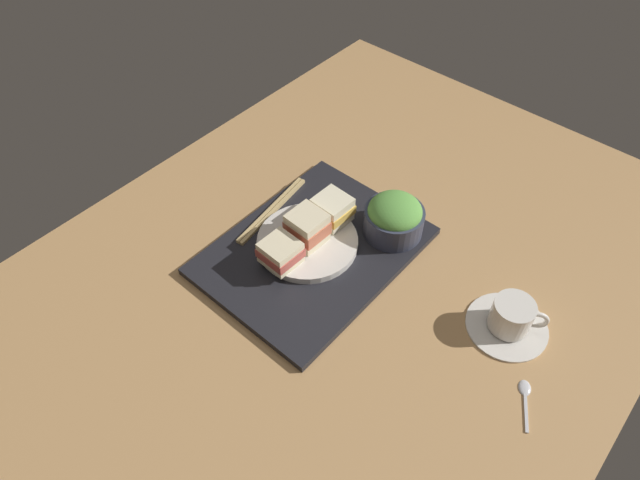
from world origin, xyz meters
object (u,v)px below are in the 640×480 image
Objects in this scene: coffee_cup at (511,319)px; sandwich_plate at (308,242)px; sandwich_near at (332,209)px; sandwich_middle at (307,228)px; teaspoon at (525,393)px; chopsticks_pair at (272,210)px; salad_bowl at (394,217)px; sandwich_far at (281,252)px.

sandwich_plate is at bearing -76.02° from coffee_cup.
sandwich_near is 1.00× the size of sandwich_middle.
sandwich_plate is 45.44cm from teaspoon.
sandwich_middle is at bearing 80.41° from chopsticks_pair.
chopsticks_pair is (11.36, -21.18, -3.56)cm from salad_bowl.
sandwich_plate is 7.76cm from sandwich_near.
salad_bowl is (-6.25, 9.95, -0.19)cm from sandwich_near.
salad_bowl is 38.05cm from teaspoon.
sandwich_far is at bearing -0.89° from sandwich_middle.
sandwich_near is at bearing 114.45° from chopsticks_pair.
sandwich_plate is 1.37× the size of coffee_cup.
coffee_cup reaches higher than chopsticks_pair.
sandwich_middle reaches higher than chopsticks_pair.
salad_bowl reaches higher than sandwich_middle.
chopsticks_pair is 2.53× the size of teaspoon.
coffee_cup is 1.68× the size of teaspoon.
sandwich_middle is at bearing -0.89° from sandwich_near.
sandwich_plate is 2.77× the size of sandwich_middle.
teaspoon is at bearing 88.17° from chopsticks_pair.
sandwich_far reaches higher than teaspoon.
sandwich_middle is at bearing 179.11° from sandwich_far.
sandwich_plate is at bearing 80.41° from chopsticks_pair.
sandwich_middle is (6.99, -0.11, 0.52)cm from sandwich_near.
chopsticks_pair is (-8.87, -11.02, -3.38)cm from sandwich_far.
salad_bowl reaches higher than chopsticks_pair.
teaspoon is (-0.07, 45.40, -1.82)cm from sandwich_plate.
sandwich_far is at bearing -0.89° from sandwich_plate.
sandwich_middle is 0.60× the size of salad_bowl.
salad_bowl reaches higher than sandwich_plate.
teaspoon is (1.81, 56.53, -1.45)cm from chopsticks_pair.
sandwich_middle is 0.83× the size of teaspoon.
sandwich_plate is 2.30× the size of teaspoon.
sandwich_near is (-6.99, 0.11, 3.38)cm from sandwich_plate.
coffee_cup is 12.49cm from teaspoon.
sandwich_far is 0.59× the size of salad_bowl.
sandwich_far is (6.99, -0.11, 3.01)cm from sandwich_plate.
sandwich_plate is 0.91× the size of chopsticks_pair.
chopsticks_pair is 1.51× the size of coffee_cup.
salad_bowl is at bearing 142.79° from sandwich_plate.
salad_bowl is 24.30cm from chopsticks_pair.
teaspoon is (9.20, 8.13, -2.24)cm from coffee_cup.
coffee_cup is (3.97, 27.21, -2.77)cm from salad_bowl.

